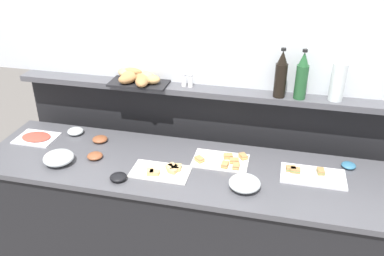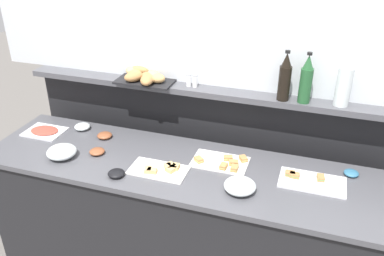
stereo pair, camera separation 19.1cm
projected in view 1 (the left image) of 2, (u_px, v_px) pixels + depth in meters
name	position (u px, v px, depth m)	size (l,w,h in m)	color
ground_plane	(209.00, 217.00, 3.41)	(12.00, 12.00, 0.00)	slate
buffet_counter	(193.00, 223.00, 2.69)	(2.68, 0.69, 0.88)	black
back_ledge_unit	(208.00, 157.00, 3.04)	(2.73, 0.22, 1.23)	black
sandwich_platter_side	(163.00, 171.00, 2.43)	(0.35, 0.19, 0.04)	white
sandwich_platter_front	(311.00, 175.00, 2.40)	(0.38, 0.21, 0.04)	silver
sandwich_platter_rear	(223.00, 161.00, 2.53)	(0.34, 0.22, 0.04)	white
cold_cuts_platter	(36.00, 138.00, 2.80)	(0.27, 0.21, 0.02)	silver
glass_bowl_large	(59.00, 158.00, 2.51)	(0.19, 0.19, 0.08)	silver
glass_bowl_medium	(245.00, 184.00, 2.28)	(0.18, 0.18, 0.07)	silver
glass_bowl_small	(75.00, 131.00, 2.85)	(0.11, 0.11, 0.04)	silver
condiment_bowl_teal	(100.00, 139.00, 2.76)	(0.10, 0.10, 0.04)	brown
condiment_bowl_red	(118.00, 177.00, 2.36)	(0.10, 0.10, 0.04)	black
condiment_bowl_cream	(95.00, 156.00, 2.57)	(0.10, 0.10, 0.03)	brown
condiment_bowl_dark	(349.00, 165.00, 2.48)	(0.09, 0.09, 0.03)	teal
wine_bottle_green	(302.00, 77.00, 2.50)	(0.08, 0.08, 0.32)	#23562D
wine_bottle_dark	(281.00, 75.00, 2.52)	(0.08, 0.08, 0.32)	black
salt_shaker	(184.00, 80.00, 2.72)	(0.03, 0.03, 0.09)	white
pepper_shaker	(190.00, 81.00, 2.71)	(0.03, 0.03, 0.09)	white
bread_basket	(138.00, 78.00, 2.77)	(0.41, 0.32, 0.08)	black
water_carafe	(338.00, 82.00, 2.48)	(0.09, 0.09, 0.24)	silver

